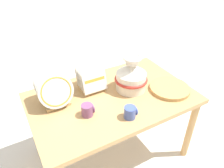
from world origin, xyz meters
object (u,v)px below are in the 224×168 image
mug_plum_glaze (88,110)px  ceramic_vase (131,76)px  mug_cobalt_glaze (130,112)px  wicker_charger_stack (170,88)px  dish_rack_square_plates (91,79)px  dish_rack_round_plates (54,90)px

mug_plum_glaze → ceramic_vase: bearing=15.5°
ceramic_vase → mug_cobalt_glaze: size_ratio=3.33×
wicker_charger_stack → dish_rack_square_plates: bearing=148.8°
dish_rack_square_plates → mug_plum_glaze: bearing=-118.8°
wicker_charger_stack → dish_rack_round_plates: bearing=162.0°
mug_plum_glaze → mug_cobalt_glaze: 0.28m
wicker_charger_stack → mug_cobalt_glaze: bearing=-165.8°
mug_plum_glaze → mug_cobalt_glaze: bearing=-33.8°
ceramic_vase → dish_rack_square_plates: 0.31m
wicker_charger_stack → ceramic_vase: bearing=147.9°
ceramic_vase → wicker_charger_stack: size_ratio=0.92×
dish_rack_round_plates → dish_rack_square_plates: bearing=9.6°
ceramic_vase → dish_rack_square_plates: ceramic_vase is taller
wicker_charger_stack → mug_plum_glaze: mug_plum_glaze is taller
dish_rack_round_plates → ceramic_vase: bearing=-10.5°
wicker_charger_stack → mug_plum_glaze: size_ratio=3.63×
dish_rack_round_plates → wicker_charger_stack: 0.86m
ceramic_vase → mug_plum_glaze: bearing=-164.5°
ceramic_vase → dish_rack_round_plates: ceramic_vase is taller
wicker_charger_stack → mug_cobalt_glaze: (-0.43, -0.11, 0.03)m
ceramic_vase → wicker_charger_stack: (0.25, -0.16, -0.10)m
dish_rack_square_plates → mug_plum_glaze: size_ratio=2.45×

